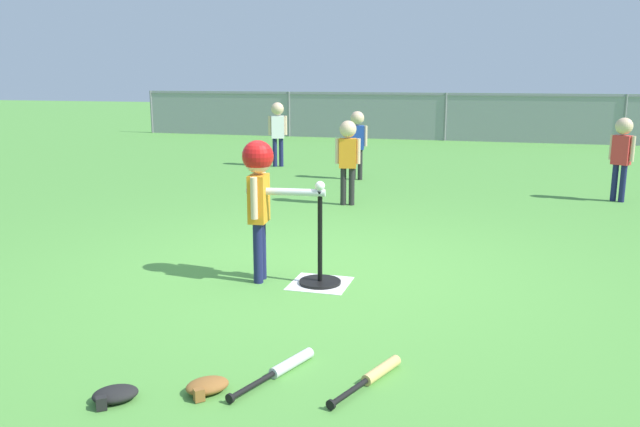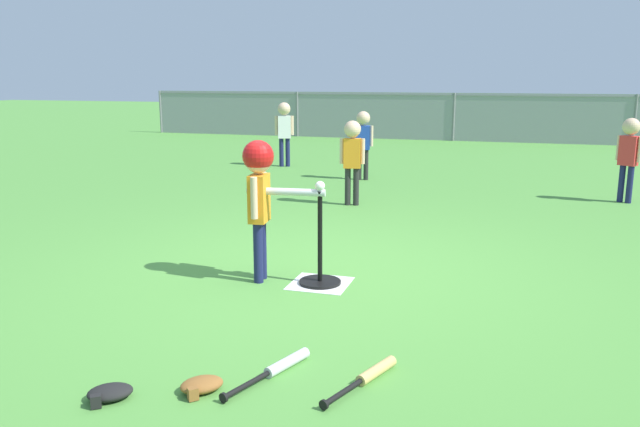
{
  "view_description": "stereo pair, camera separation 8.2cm",
  "coord_description": "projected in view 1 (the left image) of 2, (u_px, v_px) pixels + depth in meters",
  "views": [
    {
      "loc": [
        1.36,
        -4.79,
        1.56
      ],
      "look_at": [
        0.08,
        -0.28,
        0.55
      ],
      "focal_mm": 36.08,
      "sensor_mm": 36.0,
      "label": 1
    },
    {
      "loc": [
        1.44,
        -4.77,
        1.56
      ],
      "look_at": [
        0.08,
        -0.28,
        0.55
      ],
      "focal_mm": 36.08,
      "sensor_mm": 36.0,
      "label": 2
    }
  ],
  "objects": [
    {
      "name": "ground_plane",
      "position": [
        319.0,
        272.0,
        5.2
      ],
      "size": [
        60.0,
        60.0,
        0.0
      ],
      "primitive_type": "plane",
      "color": "#51933D"
    },
    {
      "name": "home_plate",
      "position": [
        320.0,
        283.0,
        4.91
      ],
      "size": [
        0.44,
        0.44,
        0.01
      ],
      "primitive_type": "cube",
      "color": "white",
      "rests_on": "ground_plane"
    },
    {
      "name": "batting_tee",
      "position": [
        320.0,
        269.0,
        4.89
      ],
      "size": [
        0.32,
        0.32,
        0.72
      ],
      "color": "black",
      "rests_on": "ground_plane"
    },
    {
      "name": "baseball_on_tee",
      "position": [
        320.0,
        186.0,
        4.75
      ],
      "size": [
        0.07,
        0.07,
        0.07
      ],
      "primitive_type": "sphere",
      "color": "white",
      "rests_on": "batting_tee"
    },
    {
      "name": "batter_child",
      "position": [
        260.0,
        182.0,
        4.83
      ],
      "size": [
        0.63,
        0.31,
        1.09
      ],
      "color": "#191E4C",
      "rests_on": "ground_plane"
    },
    {
      "name": "fielder_near_right",
      "position": [
        278.0,
        126.0,
        11.09
      ],
      "size": [
        0.31,
        0.22,
        1.11
      ],
      "color": "#191E4C",
      "rests_on": "ground_plane"
    },
    {
      "name": "fielder_deep_right",
      "position": [
        348.0,
        151.0,
        7.76
      ],
      "size": [
        0.3,
        0.2,
        1.03
      ],
      "color": "#262626",
      "rests_on": "ground_plane"
    },
    {
      "name": "fielder_deep_left",
      "position": [
        622.0,
        148.0,
        7.98
      ],
      "size": [
        0.27,
        0.22,
        1.05
      ],
      "color": "#191E4C",
      "rests_on": "ground_plane"
    },
    {
      "name": "fielder_near_left",
      "position": [
        357.0,
        136.0,
        9.68
      ],
      "size": [
        0.3,
        0.21,
        1.04
      ],
      "color": "#262626",
      "rests_on": "ground_plane"
    },
    {
      "name": "spare_bat_silver",
      "position": [
        284.0,
        367.0,
        3.44
      ],
      "size": [
        0.27,
        0.64,
        0.06
      ],
      "color": "silver",
      "rests_on": "ground_plane"
    },
    {
      "name": "spare_bat_wood",
      "position": [
        375.0,
        375.0,
        3.36
      ],
      "size": [
        0.27,
        0.6,
        0.06
      ],
      "color": "#DBB266",
      "rests_on": "ground_plane"
    },
    {
      "name": "glove_by_plate",
      "position": [
        207.0,
        386.0,
        3.22
      ],
      "size": [
        0.27,
        0.27,
        0.07
      ],
      "color": "brown",
      "rests_on": "ground_plane"
    },
    {
      "name": "glove_near_bats",
      "position": [
        115.0,
        395.0,
        3.14
      ],
      "size": [
        0.27,
        0.26,
        0.07
      ],
      "color": "black",
      "rests_on": "ground_plane"
    },
    {
      "name": "outfield_fence",
      "position": [
        445.0,
        115.0,
        15.58
      ],
      "size": [
        16.06,
        0.06,
        1.15
      ],
      "color": "slate",
      "rests_on": "ground_plane"
    }
  ]
}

